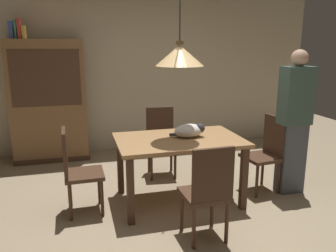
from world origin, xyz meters
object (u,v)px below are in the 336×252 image
object	(u,v)px
cat_sleeping	(190,130)
pendant_lamp	(180,55)
chair_left_side	(76,168)
book_red_tall	(20,29)
book_green_slim	(16,29)
book_yellow_short	(24,32)
chair_right_side	(267,150)
hutch_bookcase	(49,104)
book_blue_wide	(12,30)
person_standing	(294,122)
chair_far_back	(161,138)
dining_table	(179,147)
chair_near_front	(208,190)

from	to	relation	value
cat_sleeping	pendant_lamp	bearing A→B (deg)	-170.29
chair_left_side	book_red_tall	xyz separation A→B (m)	(-0.68, 1.93, 1.48)
book_green_slim	book_yellow_short	xyz separation A→B (m)	(0.11, 0.00, -0.04)
chair_right_side	cat_sleeping	size ratio (longest dim) A/B	2.38
hutch_bookcase	book_blue_wide	world-z (taller)	book_blue_wide
hutch_bookcase	person_standing	size ratio (longest dim) A/B	1.08
chair_left_side	book_yellow_short	bearing A→B (deg)	107.78
pendant_lamp	chair_far_back	bearing A→B (deg)	89.44
chair_right_side	dining_table	bearing A→B (deg)	-179.56
chair_right_side	hutch_bookcase	distance (m)	3.27
chair_right_side	book_blue_wide	bearing A→B (deg)	147.68
chair_right_side	hutch_bookcase	bearing A→B (deg)	143.72
chair_far_back	chair_near_front	world-z (taller)	same
book_red_tall	pendant_lamp	bearing A→B (deg)	-46.93
cat_sleeping	chair_left_side	bearing A→B (deg)	-178.90
chair_right_side	hutch_bookcase	xyz separation A→B (m)	(-2.62, 1.92, 0.38)
dining_table	chair_left_side	distance (m)	1.14
chair_left_side	chair_far_back	bearing A→B (deg)	37.72
cat_sleeping	hutch_bookcase	world-z (taller)	hutch_bookcase
dining_table	hutch_bookcase	distance (m)	2.45
book_blue_wide	person_standing	distance (m)	4.03
hutch_bookcase	chair_near_front	bearing A→B (deg)	-62.02
chair_near_front	book_green_slim	xyz separation A→B (m)	(-1.86, 2.81, 1.47)
chair_right_side	cat_sleeping	world-z (taller)	chair_right_side
book_green_slim	book_yellow_short	size ratio (longest dim) A/B	1.30
person_standing	hutch_bookcase	bearing A→B (deg)	144.78
chair_left_side	book_blue_wide	xyz separation A→B (m)	(-0.78, 1.93, 1.46)
chair_near_front	cat_sleeping	size ratio (longest dim) A/B	2.38
book_yellow_short	pendant_lamp	bearing A→B (deg)	-47.85
chair_left_side	hutch_bookcase	size ratio (longest dim) A/B	0.50
chair_far_back	pendant_lamp	xyz separation A→B (m)	(-0.01, -0.88, 1.15)
pendant_lamp	person_standing	distance (m)	1.61
dining_table	book_red_tall	size ratio (longest dim) A/B	5.00
chair_near_front	book_yellow_short	size ratio (longest dim) A/B	4.65
dining_table	chair_far_back	xyz separation A→B (m)	(0.01, 0.88, -0.14)
pendant_lamp	book_blue_wide	xyz separation A→B (m)	(-1.91, 1.93, 0.31)
chair_left_side	pendant_lamp	bearing A→B (deg)	0.08
dining_table	chair_near_front	distance (m)	0.89
dining_table	book_red_tall	xyz separation A→B (m)	(-1.81, 1.93, 1.34)
dining_table	hutch_bookcase	xyz separation A→B (m)	(-1.49, 1.93, 0.24)
dining_table	book_red_tall	bearing A→B (deg)	133.07
book_green_slim	book_yellow_short	distance (m)	0.11
cat_sleeping	book_red_tall	xyz separation A→B (m)	(-1.94, 1.91, 1.16)
cat_sleeping	chair_far_back	bearing A→B (deg)	98.30
dining_table	pendant_lamp	xyz separation A→B (m)	(0.00, 0.00, 1.01)
dining_table	cat_sleeping	xyz separation A→B (m)	(0.13, 0.02, 0.18)
pendant_lamp	person_standing	world-z (taller)	pendant_lamp
pendant_lamp	chair_left_side	bearing A→B (deg)	-179.92
chair_right_side	pendant_lamp	world-z (taller)	pendant_lamp
chair_left_side	book_red_tall	distance (m)	2.53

